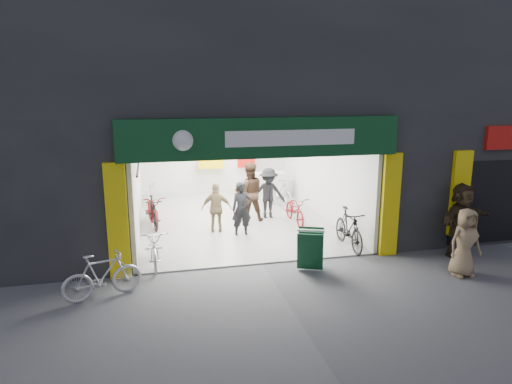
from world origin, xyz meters
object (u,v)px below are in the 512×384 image
object	(u,v)px
bike_left_front	(154,246)
parked_bike	(102,276)
sandwich_board	(310,248)
pedestrian_near	(465,242)
bike_right_front	(349,229)

from	to	relation	value
bike_left_front	parked_bike	distance (m)	1.90
bike_left_front	sandwich_board	world-z (taller)	sandwich_board
pedestrian_near	bike_right_front	bearing A→B (deg)	127.98
sandwich_board	bike_right_front	bearing A→B (deg)	59.02
bike_left_front	sandwich_board	xyz separation A→B (m)	(3.53, -1.10, 0.05)
bike_right_front	pedestrian_near	world-z (taller)	pedestrian_near
parked_bike	bike_right_front	bearing A→B (deg)	-92.92
parked_bike	pedestrian_near	distance (m)	7.81
bike_left_front	bike_right_front	xyz separation A→B (m)	(4.98, 0.00, 0.07)
bike_left_front	pedestrian_near	xyz separation A→B (m)	(6.74, -2.24, 0.32)
bike_left_front	parked_bike	world-z (taller)	parked_bike
bike_left_front	parked_bike	size ratio (longest dim) A/B	1.10
pedestrian_near	sandwich_board	distance (m)	3.42
bike_right_front	sandwich_board	distance (m)	1.82
sandwich_board	bike_left_front	bearing A→B (deg)	-175.40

